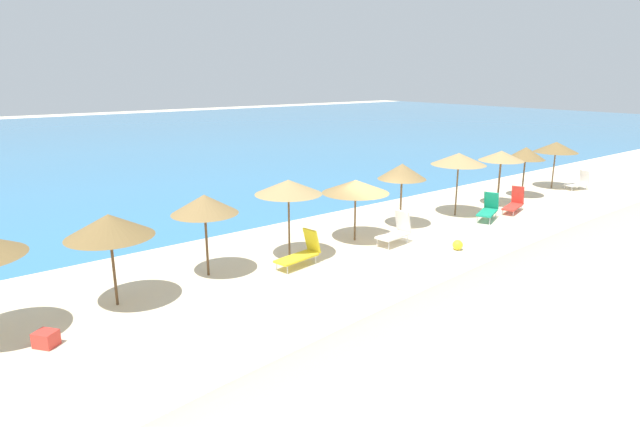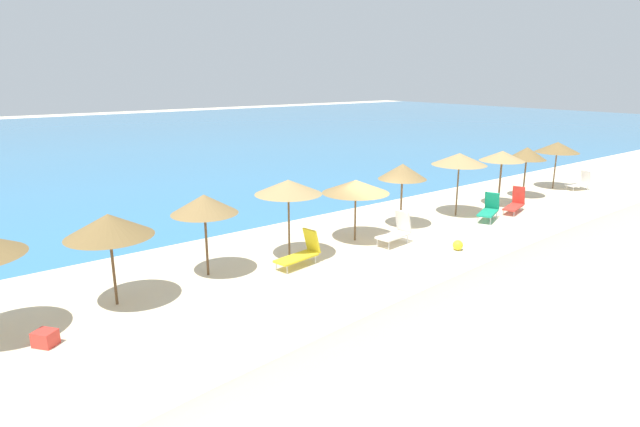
# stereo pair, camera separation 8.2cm
# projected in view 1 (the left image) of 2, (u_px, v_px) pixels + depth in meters

# --- Properties ---
(ground_plane) EXTENTS (160.00, 160.00, 0.00)m
(ground_plane) POSITION_uv_depth(u_px,v_px,m) (386.00, 246.00, 19.76)
(ground_plane) COLOR beige
(sea_water) EXTENTS (160.00, 69.57, 0.01)m
(sea_water) POSITION_uv_depth(u_px,v_px,m) (89.00, 142.00, 49.99)
(sea_water) COLOR teal
(sea_water) RESTS_ON ground_plane
(dune_ridge) EXTENTS (48.99, 8.73, 1.77)m
(dune_ridge) POSITION_uv_depth(u_px,v_px,m) (628.00, 283.00, 13.94)
(dune_ridge) COLOR beige
(dune_ridge) RESTS_ON ground_plane
(beach_umbrella_2) EXTENTS (2.37, 2.37, 2.64)m
(beach_umbrella_2) POSITION_uv_depth(u_px,v_px,m) (109.00, 226.00, 14.11)
(beach_umbrella_2) COLOR brown
(beach_umbrella_2) RESTS_ON ground_plane
(beach_umbrella_3) EXTENTS (2.11, 2.11, 2.67)m
(beach_umbrella_3) POSITION_uv_depth(u_px,v_px,m) (204.00, 204.00, 16.26)
(beach_umbrella_3) COLOR brown
(beach_umbrella_3) RESTS_ON ground_plane
(beach_umbrella_4) EXTENTS (2.31, 2.31, 2.83)m
(beach_umbrella_4) POSITION_uv_depth(u_px,v_px,m) (288.00, 187.00, 17.70)
(beach_umbrella_4) COLOR brown
(beach_umbrella_4) RESTS_ON ground_plane
(beach_umbrella_5) EXTENTS (2.59, 2.59, 2.40)m
(beach_umbrella_5) POSITION_uv_depth(u_px,v_px,m) (356.00, 186.00, 19.86)
(beach_umbrella_5) COLOR brown
(beach_umbrella_5) RESTS_ON ground_plane
(beach_umbrella_6) EXTENTS (2.02, 2.02, 2.70)m
(beach_umbrella_6) POSITION_uv_depth(u_px,v_px,m) (402.00, 171.00, 21.62)
(beach_umbrella_6) COLOR brown
(beach_umbrella_6) RESTS_ON ground_plane
(beach_umbrella_7) EXTENTS (2.46, 2.46, 2.88)m
(beach_umbrella_7) POSITION_uv_depth(u_px,v_px,m) (459.00, 159.00, 23.34)
(beach_umbrella_7) COLOR brown
(beach_umbrella_7) RESTS_ON ground_plane
(beach_umbrella_8) EXTENTS (2.15, 2.15, 2.72)m
(beach_umbrella_8) POSITION_uv_depth(u_px,v_px,m) (501.00, 156.00, 25.14)
(beach_umbrella_8) COLOR brown
(beach_umbrella_8) RESTS_ON ground_plane
(beach_umbrella_9) EXTENTS (1.96, 1.96, 2.64)m
(beach_umbrella_9) POSITION_uv_depth(u_px,v_px,m) (526.00, 153.00, 26.96)
(beach_umbrella_9) COLOR brown
(beach_umbrella_9) RESTS_ON ground_plane
(beach_umbrella_10) EXTENTS (2.37, 2.37, 2.63)m
(beach_umbrella_10) POSITION_uv_depth(u_px,v_px,m) (556.00, 147.00, 29.15)
(beach_umbrella_10) COLOR brown
(beach_umbrella_10) RESTS_ON ground_plane
(lounge_chair_0) EXTENTS (1.51, 0.82, 1.26)m
(lounge_chair_0) POSITION_uv_depth(u_px,v_px,m) (396.00, 231.00, 19.84)
(lounge_chair_0) COLOR white
(lounge_chair_0) RESTS_ON ground_plane
(lounge_chair_1) EXTENTS (1.71, 0.99, 1.16)m
(lounge_chair_1) POSITION_uv_depth(u_px,v_px,m) (514.00, 203.00, 24.51)
(lounge_chair_1) COLOR red
(lounge_chair_1) RESTS_ON ground_plane
(lounge_chair_2) EXTENTS (1.76, 0.87, 1.18)m
(lounge_chair_2) POSITION_uv_depth(u_px,v_px,m) (301.00, 252.00, 17.64)
(lounge_chair_2) COLOR yellow
(lounge_chair_2) RESTS_ON ground_plane
(lounge_chair_3) EXTENTS (1.41, 0.96, 1.06)m
(lounge_chair_3) POSITION_uv_depth(u_px,v_px,m) (579.00, 182.00, 29.28)
(lounge_chair_3) COLOR white
(lounge_chair_3) RESTS_ON ground_plane
(lounge_chair_4) EXTENTS (1.69, 1.17, 1.18)m
(lounge_chair_4) POSITION_uv_depth(u_px,v_px,m) (488.00, 209.00, 23.16)
(lounge_chair_4) COLOR #199972
(lounge_chair_4) RESTS_ON ground_plane
(beach_ball) EXTENTS (0.38, 0.38, 0.38)m
(beach_ball) POSITION_uv_depth(u_px,v_px,m) (458.00, 245.00, 19.24)
(beach_ball) COLOR yellow
(beach_ball) RESTS_ON ground_plane
(cooler_box) EXTENTS (0.63, 0.64, 0.38)m
(cooler_box) POSITION_uv_depth(u_px,v_px,m) (46.00, 339.00, 12.42)
(cooler_box) COLOR red
(cooler_box) RESTS_ON ground_plane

